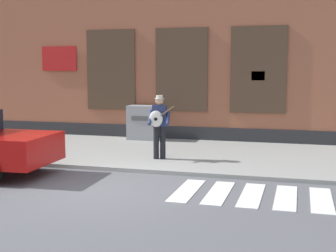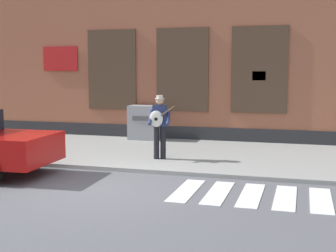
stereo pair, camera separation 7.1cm
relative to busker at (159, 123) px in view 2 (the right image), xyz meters
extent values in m
plane|color=#56565B|center=(-0.34, -3.00, -1.09)|extent=(160.00, 160.00, 0.00)
cube|color=gray|center=(-0.34, 1.19, -1.04)|extent=(28.00, 5.22, 0.10)
cube|color=#99563D|center=(-0.34, 5.80, 1.99)|extent=(28.00, 4.00, 6.17)
cube|color=#28282B|center=(-0.34, 3.78, -0.82)|extent=(28.00, 0.04, 0.55)
cube|color=#473323|center=(-2.96, 3.77, 1.43)|extent=(1.85, 0.06, 2.87)
cube|color=black|center=(-2.96, 3.76, 1.43)|extent=(1.73, 0.03, 2.75)
cube|color=#473323|center=(-0.34, 3.77, 1.43)|extent=(1.85, 0.06, 2.87)
cube|color=black|center=(-0.34, 3.76, 1.43)|extent=(1.73, 0.03, 2.75)
cube|color=#473323|center=(2.29, 3.77, 1.43)|extent=(1.85, 0.06, 2.87)
cube|color=black|center=(2.29, 3.76, 1.43)|extent=(1.73, 0.03, 2.75)
cube|color=red|center=(-5.03, 3.76, 1.84)|extent=(1.40, 0.04, 0.90)
cube|color=yellow|center=(2.29, 3.75, 1.23)|extent=(0.44, 0.02, 0.30)
cube|color=silver|center=(1.44, -2.72, -1.09)|extent=(0.42, 1.90, 0.01)
cube|color=silver|center=(2.11, -2.72, -1.09)|extent=(0.42, 1.90, 0.01)
cube|color=silver|center=(2.78, -2.72, -1.09)|extent=(0.42, 1.90, 0.01)
cube|color=silver|center=(3.45, -2.72, -1.09)|extent=(0.42, 1.90, 0.01)
cube|color=silver|center=(4.12, -2.72, -1.09)|extent=(0.42, 1.90, 0.01)
cube|color=silver|center=(-1.97, -1.99, -0.36)|extent=(0.07, 0.24, 0.12)
cube|color=silver|center=(-1.93, -3.13, -0.36)|extent=(0.07, 0.24, 0.12)
cylinder|color=black|center=(-2.91, -1.72, -0.76)|extent=(0.67, 0.27, 0.66)
cylinder|color=black|center=(0.09, 0.06, -0.54)|extent=(0.15, 0.15, 0.90)
cylinder|color=black|center=(-0.08, 0.00, -0.54)|extent=(0.15, 0.15, 0.90)
cube|color=navy|center=(0.00, 0.04, 0.19)|extent=(0.42, 0.29, 0.57)
sphere|color=tan|center=(0.00, 0.04, 0.59)|extent=(0.22, 0.22, 0.22)
cylinder|color=beige|center=(0.00, 0.04, 0.65)|extent=(0.28, 0.28, 0.02)
cylinder|color=beige|center=(0.00, 0.04, 0.70)|extent=(0.18, 0.18, 0.09)
cylinder|color=navy|center=(0.26, -0.01, 0.15)|extent=(0.20, 0.52, 0.39)
cylinder|color=navy|center=(-0.21, -0.11, 0.15)|extent=(0.20, 0.52, 0.39)
ellipsoid|color=silver|center=(-0.04, -0.15, 0.12)|extent=(0.38, 0.19, 0.44)
cylinder|color=black|center=(-0.03, -0.21, 0.12)|extent=(0.09, 0.03, 0.09)
cylinder|color=brown|center=(0.22, -0.12, 0.30)|extent=(0.47, 0.13, 0.34)
cube|color=gray|center=(-1.61, 3.35, -0.40)|extent=(1.00, 0.65, 1.19)
cube|color=#4C4C4C|center=(-1.61, 3.02, -0.22)|extent=(0.60, 0.02, 0.16)
camera|label=1|loc=(3.67, -12.01, 1.40)|focal=50.00mm
camera|label=2|loc=(3.74, -12.00, 1.40)|focal=50.00mm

